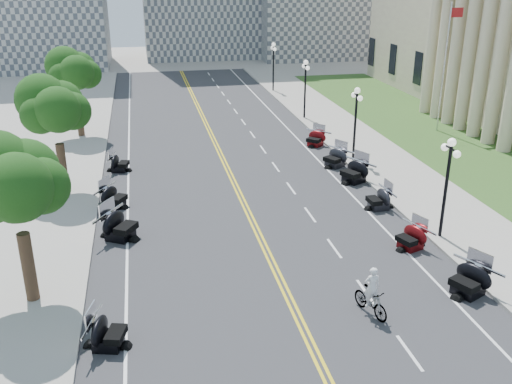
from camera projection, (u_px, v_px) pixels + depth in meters
ground at (290, 301)px, 22.69m from camera, size 160.00×160.00×0.00m
road at (245, 205)px, 31.80m from camera, size 16.00×90.00×0.01m
centerline_yellow_a at (243, 205)px, 31.77m from camera, size 0.12×90.00×0.00m
centerline_yellow_b at (247, 205)px, 31.82m from camera, size 0.12×90.00×0.00m
edge_line_north at (353, 196)px, 32.98m from camera, size 0.12×90.00×0.00m
edge_line_south at (128, 214)px, 30.61m from camera, size 0.12×90.00×0.00m
lane_dash_5 at (409, 353)px, 19.63m from camera, size 0.12×2.00×0.00m
lane_dash_6 at (366, 292)px, 23.28m from camera, size 0.12×2.00×0.00m
lane_dash_7 at (334, 248)px, 26.92m from camera, size 0.12×2.00×0.00m
lane_dash_8 at (310, 215)px, 30.57m from camera, size 0.12×2.00×0.00m
lane_dash_9 at (291, 188)px, 34.21m from camera, size 0.12×2.00×0.00m
lane_dash_10 at (276, 167)px, 37.86m from camera, size 0.12×2.00×0.00m
lane_dash_11 at (263, 149)px, 41.50m from camera, size 0.12×2.00×0.00m
lane_dash_12 at (252, 135)px, 45.14m from camera, size 0.12×2.00×0.00m
lane_dash_13 at (243, 122)px, 48.79m from camera, size 0.12×2.00×0.00m
lane_dash_14 at (236, 111)px, 52.43m from camera, size 0.12×2.00×0.00m
lane_dash_15 at (229, 102)px, 56.08m from camera, size 0.12×2.00×0.00m
lane_dash_16 at (223, 94)px, 59.72m from camera, size 0.12×2.00×0.00m
lane_dash_17 at (218, 86)px, 63.37m from camera, size 0.12×2.00×0.00m
lane_dash_18 at (213, 80)px, 67.01m from camera, size 0.12×2.00×0.00m
lane_dash_19 at (209, 74)px, 70.65m from camera, size 0.12×2.00×0.00m
sidewalk_north at (419, 190)px, 33.72m from camera, size 5.00×90.00×0.15m
sidewalk_south at (48, 219)px, 29.83m from camera, size 5.00×90.00×0.15m
lawn at (457, 145)px, 42.31m from camera, size 9.00×60.00×0.10m
street_lamp_2 at (446, 189)px, 26.97m from camera, size 0.50×1.20×4.90m
street_lamp_3 at (355, 125)px, 37.90m from camera, size 0.50×1.20×4.90m
street_lamp_4 at (305, 89)px, 48.84m from camera, size 0.50×1.20×4.90m
street_lamp_5 at (273, 67)px, 59.77m from camera, size 0.50×1.20×4.90m
flagpole at (444, 69)px, 44.23m from camera, size 1.10×0.20×10.00m
tree_2 at (16, 190)px, 20.91m from camera, size 4.80×4.80×9.20m
tree_3 at (55, 114)px, 31.84m from camera, size 4.80×4.80×9.20m
tree_4 at (75, 76)px, 42.78m from camera, size 4.80×4.80×9.20m
motorcycle_n_5 at (469, 279)px, 22.93m from camera, size 2.69×2.69×1.41m
motorcycle_n_6 at (411, 236)px, 26.72m from camera, size 2.29×2.29×1.25m
motorcycle_n_7 at (379, 198)px, 31.13m from camera, size 1.93×1.93×1.27m
motorcycle_n_8 at (354, 171)px, 34.97m from camera, size 2.86×2.86×1.50m
motorcycle_n_9 at (335, 157)px, 37.71m from camera, size 2.67×2.67×1.37m
motorcycle_n_10 at (315, 138)px, 42.11m from camera, size 2.55×2.55×1.26m
motorcycle_s_5 at (107, 331)px, 19.74m from camera, size 2.24×2.24×1.28m
motorcycle_s_7 at (119, 224)px, 27.63m from camera, size 3.05×3.05×1.55m
motorcycle_s_8 at (114, 196)px, 31.33m from camera, size 2.58×2.58×1.32m
motorcycle_s_9 at (119, 162)px, 36.87m from camera, size 2.13×2.13×1.24m
bicycle at (371, 301)px, 21.63m from camera, size 1.09×1.94×1.13m
cyclist_rider at (373, 269)px, 21.12m from camera, size 0.61×0.40×1.68m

